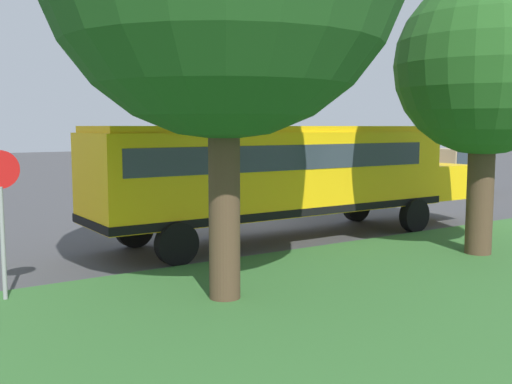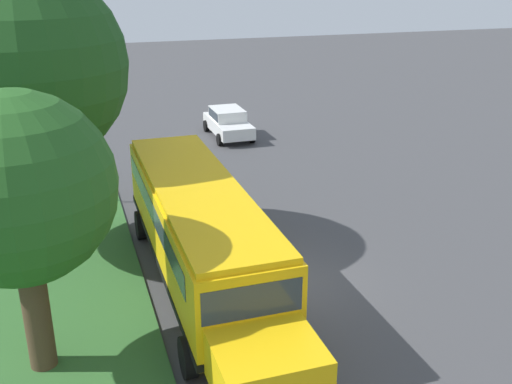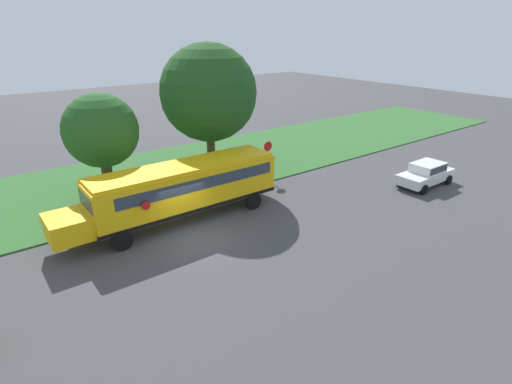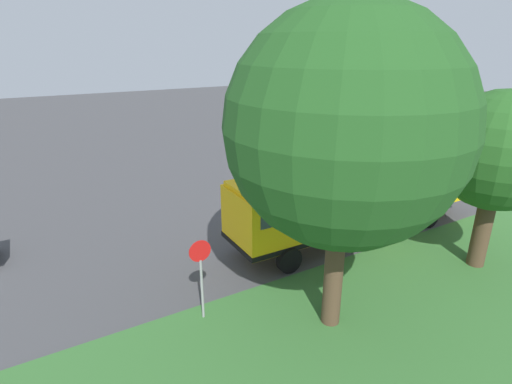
# 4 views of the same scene
# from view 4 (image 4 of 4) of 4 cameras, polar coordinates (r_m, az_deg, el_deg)

# --- Properties ---
(ground_plane) EXTENTS (120.00, 120.00, 0.00)m
(ground_plane) POSITION_cam_4_polar(r_m,az_deg,el_deg) (20.44, 9.47, -3.12)
(ground_plane) COLOR #424244
(school_bus) EXTENTS (2.85, 12.42, 3.16)m
(school_bus) POSITION_cam_4_polar(r_m,az_deg,el_deg) (17.72, 13.23, -0.44)
(school_bus) COLOR yellow
(school_bus) RESTS_ON ground
(pickup_truck) EXTENTS (2.28, 5.40, 2.10)m
(pickup_truck) POSITION_cam_4_polar(r_m,az_deg,el_deg) (30.59, 24.64, 5.37)
(pickup_truck) COLOR tan
(pickup_truck) RESTS_ON ground
(oak_tree_beside_bus) EXTENTS (4.24, 4.24, 6.70)m
(oak_tree_beside_bus) POSITION_cam_4_polar(r_m,az_deg,el_deg) (16.23, 31.38, 4.66)
(oak_tree_beside_bus) COLOR #4C3826
(oak_tree_beside_bus) RESTS_ON ground
(oak_tree_roadside_mid) EXTENTS (6.31, 6.31, 9.23)m
(oak_tree_roadside_mid) POSITION_cam_4_polar(r_m,az_deg,el_deg) (10.49, 12.31, 8.54)
(oak_tree_roadside_mid) COLOR #4C3826
(oak_tree_roadside_mid) RESTS_ON ground
(stop_sign) EXTENTS (0.08, 0.68, 2.74)m
(stop_sign) POSITION_cam_4_polar(r_m,az_deg,el_deg) (12.22, -7.86, -11.08)
(stop_sign) COLOR gray
(stop_sign) RESTS_ON ground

